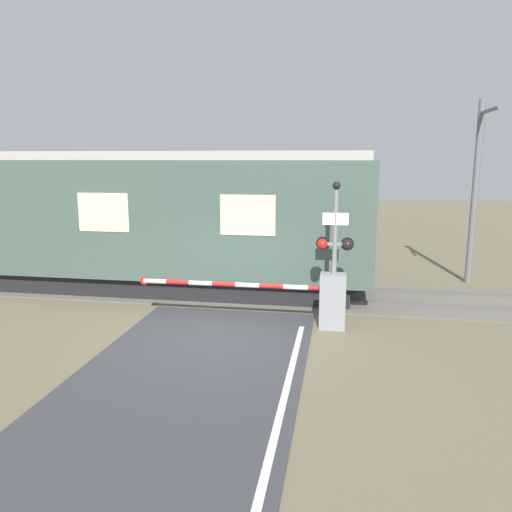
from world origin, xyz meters
The scene contains 6 objects.
ground_plane centered at (0.00, 0.00, 0.00)m, with size 80.00×80.00×0.00m, color #6B6047.
track_bed centered at (0.00, 3.78, 0.02)m, with size 36.00×3.20×0.13m.
train centered at (-3.70, 3.78, 2.11)m, with size 14.53×2.88×4.13m.
crossing_barrier centered at (2.22, 1.09, 0.70)m, with size 5.04×0.44×1.31m.
signal_post centered at (2.56, 1.13, 1.95)m, with size 0.86×0.26×3.42m.
catenary_pole centered at (6.77, 6.23, 2.98)m, with size 0.20×1.90×5.68m.
Camera 1 is at (2.70, -10.27, 3.93)m, focal length 35.00 mm.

